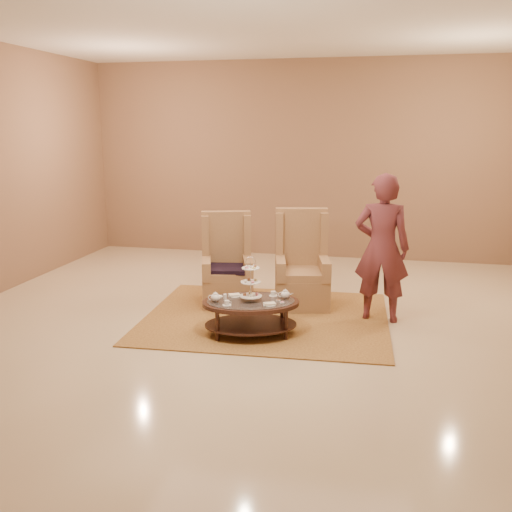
% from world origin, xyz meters
% --- Properties ---
extents(ground, '(8.00, 8.00, 0.00)m').
position_xyz_m(ground, '(0.00, 0.00, 0.00)').
color(ground, beige).
rests_on(ground, ground).
extents(ceiling, '(8.00, 8.00, 0.02)m').
position_xyz_m(ceiling, '(0.00, 0.00, 0.00)').
color(ceiling, silver).
rests_on(ceiling, ground).
extents(wall_back, '(8.00, 0.04, 3.50)m').
position_xyz_m(wall_back, '(0.00, 4.00, 1.75)').
color(wall_back, '#88654A').
rests_on(wall_back, ground).
extents(rug, '(3.10, 2.63, 0.02)m').
position_xyz_m(rug, '(-0.04, 0.37, 0.01)').
color(rug, '#AC833D').
rests_on(rug, ground).
extents(tea_table, '(1.27, 1.04, 0.93)m').
position_xyz_m(tea_table, '(-0.10, -0.25, 0.34)').
color(tea_table, black).
rests_on(tea_table, ground).
extents(armchair_left, '(0.83, 0.85, 1.23)m').
position_xyz_m(armchair_left, '(-0.69, 0.90, 0.41)').
color(armchair_left, '#9B7249').
rests_on(armchair_left, ground).
extents(armchair_right, '(0.82, 0.84, 1.28)m').
position_xyz_m(armchair_right, '(0.31, 1.01, 0.43)').
color(armchair_right, '#9B7249').
rests_on(armchair_right, ground).
extents(person, '(0.68, 0.47, 1.81)m').
position_xyz_m(person, '(1.34, 0.61, 0.91)').
color(person, '#5D282E').
rests_on(person, ground).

